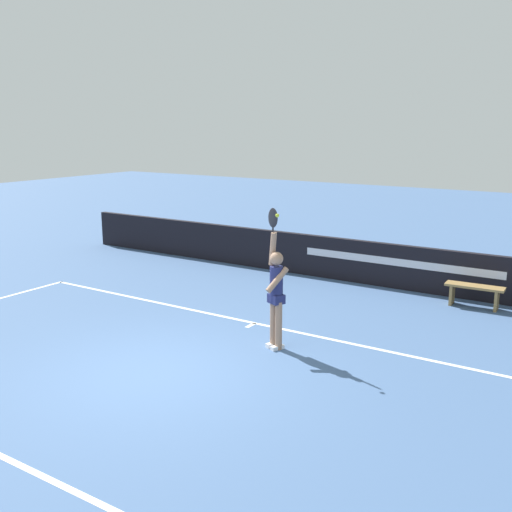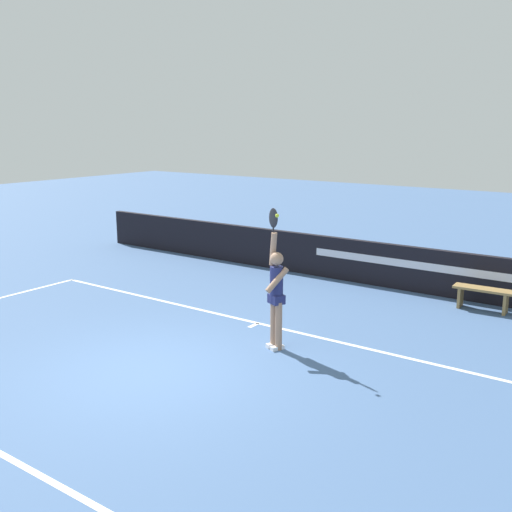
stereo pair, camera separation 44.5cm
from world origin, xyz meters
name	(u,v)px [view 2 (the right image)]	position (x,y,z in m)	size (l,w,h in m)	color
ground_plane	(156,371)	(0.00, 0.00, 0.00)	(60.00, 60.00, 0.00)	#415E8A
court_lines	(157,370)	(0.00, 0.03, 0.00)	(11.68, 5.77, 0.00)	white
back_wall	(351,260)	(0.00, 6.87, 0.53)	(17.01, 0.17, 1.07)	black
tennis_player	(276,292)	(1.02, 1.94, 1.03)	(0.48, 0.48, 2.49)	#9D765D
tennis_ball	(277,216)	(1.10, 1.83, 2.38)	(0.06, 0.06, 0.06)	#CCDF2E
courtside_bench_near	(483,294)	(3.39, 6.29, 0.36)	(1.22, 0.41, 0.49)	olive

